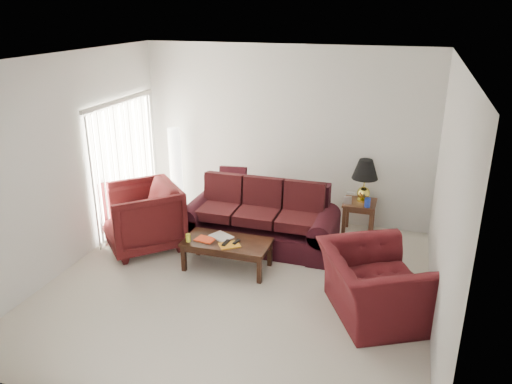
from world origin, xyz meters
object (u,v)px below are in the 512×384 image
end_table (359,218)px  coffee_table (227,255)px  armchair_left (142,217)px  armchair_right (374,285)px  sofa (259,216)px  floor_lamp (176,170)px

end_table → coffee_table: size_ratio=0.46×
armchair_left → armchair_right: armchair_left is taller
end_table → armchair_left: size_ratio=0.51×
coffee_table → sofa: bearing=82.0°
coffee_table → armchair_right: bearing=-8.4°
sofa → floor_lamp: size_ratio=1.53×
armchair_right → end_table: bearing=-16.8°
end_table → armchair_left: bearing=-154.4°
end_table → armchair_right: 2.35m
sofa → end_table: sofa is taller
end_table → floor_lamp: (-3.31, 0.02, 0.50)m
floor_lamp → armchair_left: bearing=-84.3°
end_table → armchair_left: (-3.16, -1.51, 0.22)m
end_table → armchair_left: 3.51m
sofa → end_table: 1.72m
floor_lamp → armchair_right: size_ratio=1.22×
sofa → floor_lamp: bearing=148.2°
end_table → floor_lamp: 3.35m
armchair_left → armchair_right: (3.59, -0.79, -0.09)m
floor_lamp → armchair_left: floor_lamp is taller
sofa → armchair_left: size_ratio=2.15×
floor_lamp → armchair_right: bearing=-31.8°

